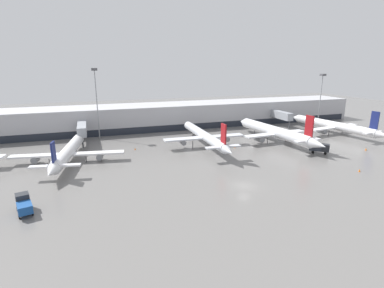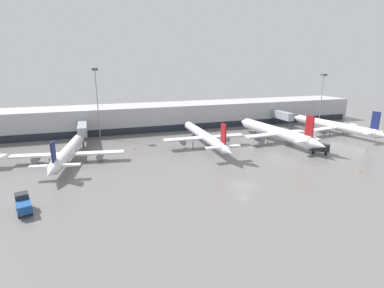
{
  "view_description": "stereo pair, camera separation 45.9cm",
  "coord_description": "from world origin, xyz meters",
  "px_view_note": "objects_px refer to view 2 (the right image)",
  "views": [
    {
      "loc": [
        -28.34,
        -49.72,
        23.81
      ],
      "look_at": [
        -2.95,
        23.94,
        3.0
      ],
      "focal_mm": 28.0,
      "sensor_mm": 36.0,
      "label": 1
    },
    {
      "loc": [
        -27.9,
        -49.86,
        23.81
      ],
      "look_at": [
        -2.95,
        23.94,
        3.0
      ],
      "focal_mm": 28.0,
      "sensor_mm": 36.0,
      "label": 2
    }
  ],
  "objects_px": {
    "traffic_cone_0": "(360,171)",
    "apron_light_mast_1": "(323,85)",
    "parked_jet_1": "(276,132)",
    "parked_jet_2": "(205,136)",
    "traffic_cone_3": "(135,149)",
    "traffic_cone_4": "(235,147)",
    "service_truck_1": "(23,204)",
    "service_truck_0": "(320,148)",
    "apron_light_mast_0": "(96,85)",
    "parked_jet_3": "(68,152)",
    "parked_jet_4": "(335,126)",
    "traffic_cone_1": "(367,149)"
  },
  "relations": [
    {
      "from": "service_truck_1",
      "to": "apron_light_mast_0",
      "type": "distance_m",
      "value": 53.9
    },
    {
      "from": "parked_jet_1",
      "to": "service_truck_0",
      "type": "relative_size",
      "value": 7.73
    },
    {
      "from": "service_truck_0",
      "to": "traffic_cone_0",
      "type": "bearing_deg",
      "value": -53.59
    },
    {
      "from": "service_truck_0",
      "to": "apron_light_mast_1",
      "type": "bearing_deg",
      "value": 93.0
    },
    {
      "from": "service_truck_0",
      "to": "traffic_cone_1",
      "type": "distance_m",
      "value": 14.73
    },
    {
      "from": "parked_jet_2",
      "to": "apron_light_mast_1",
      "type": "distance_m",
      "value": 61.25
    },
    {
      "from": "parked_jet_3",
      "to": "apron_light_mast_0",
      "type": "height_order",
      "value": "apron_light_mast_0"
    },
    {
      "from": "parked_jet_2",
      "to": "traffic_cone_0",
      "type": "xyz_separation_m",
      "value": [
        25.87,
        -31.41,
        -3.02
      ]
    },
    {
      "from": "traffic_cone_0",
      "to": "parked_jet_1",
      "type": "bearing_deg",
      "value": 95.33
    },
    {
      "from": "service_truck_1",
      "to": "traffic_cone_1",
      "type": "distance_m",
      "value": 85.87
    },
    {
      "from": "service_truck_0",
      "to": "apron_light_mast_0",
      "type": "distance_m",
      "value": 69.97
    },
    {
      "from": "parked_jet_2",
      "to": "parked_jet_3",
      "type": "bearing_deg",
      "value": 95.09
    },
    {
      "from": "traffic_cone_4",
      "to": "apron_light_mast_1",
      "type": "distance_m",
      "value": 55.82
    },
    {
      "from": "service_truck_0",
      "to": "service_truck_1",
      "type": "bearing_deg",
      "value": -126.95
    },
    {
      "from": "traffic_cone_3",
      "to": "apron_light_mast_1",
      "type": "height_order",
      "value": "apron_light_mast_1"
    },
    {
      "from": "service_truck_0",
      "to": "traffic_cone_0",
      "type": "height_order",
      "value": "service_truck_0"
    },
    {
      "from": "apron_light_mast_0",
      "to": "traffic_cone_0",
      "type": "bearing_deg",
      "value": -43.79
    },
    {
      "from": "parked_jet_2",
      "to": "traffic_cone_0",
      "type": "bearing_deg",
      "value": -139.19
    },
    {
      "from": "parked_jet_3",
      "to": "traffic_cone_0",
      "type": "xyz_separation_m",
      "value": [
        63.38,
        -28.95,
        -2.25
      ]
    },
    {
      "from": "apron_light_mast_1",
      "to": "traffic_cone_0",
      "type": "bearing_deg",
      "value": -122.39
    },
    {
      "from": "traffic_cone_0",
      "to": "apron_light_mast_1",
      "type": "relative_size",
      "value": 0.03
    },
    {
      "from": "service_truck_1",
      "to": "apron_light_mast_0",
      "type": "bearing_deg",
      "value": -30.97
    },
    {
      "from": "traffic_cone_1",
      "to": "apron_light_mast_1",
      "type": "distance_m",
      "value": 42.36
    },
    {
      "from": "parked_jet_2",
      "to": "traffic_cone_4",
      "type": "relative_size",
      "value": 53.66
    },
    {
      "from": "parked_jet_1",
      "to": "service_truck_1",
      "type": "height_order",
      "value": "parked_jet_1"
    },
    {
      "from": "parked_jet_4",
      "to": "traffic_cone_3",
      "type": "relative_size",
      "value": 62.39
    },
    {
      "from": "traffic_cone_1",
      "to": "apron_light_mast_1",
      "type": "relative_size",
      "value": 0.04
    },
    {
      "from": "parked_jet_4",
      "to": "apron_light_mast_1",
      "type": "relative_size",
      "value": 1.93
    },
    {
      "from": "traffic_cone_0",
      "to": "traffic_cone_4",
      "type": "bearing_deg",
      "value": 122.64
    },
    {
      "from": "traffic_cone_1",
      "to": "traffic_cone_4",
      "type": "bearing_deg",
      "value": 156.56
    },
    {
      "from": "parked_jet_3",
      "to": "parked_jet_4",
      "type": "bearing_deg",
      "value": -77.84
    },
    {
      "from": "apron_light_mast_0",
      "to": "apron_light_mast_1",
      "type": "relative_size",
      "value": 1.13
    },
    {
      "from": "traffic_cone_4",
      "to": "apron_light_mast_1",
      "type": "xyz_separation_m",
      "value": [
        49.05,
        21.78,
        15.34
      ]
    },
    {
      "from": "traffic_cone_3",
      "to": "apron_light_mast_1",
      "type": "relative_size",
      "value": 0.03
    },
    {
      "from": "parked_jet_1",
      "to": "parked_jet_2",
      "type": "xyz_separation_m",
      "value": [
        -23.12,
        1.93,
        0.04
      ]
    },
    {
      "from": "service_truck_1",
      "to": "traffic_cone_4",
      "type": "height_order",
      "value": "service_truck_1"
    },
    {
      "from": "traffic_cone_0",
      "to": "traffic_cone_1",
      "type": "bearing_deg",
      "value": 38.08
    },
    {
      "from": "traffic_cone_0",
      "to": "traffic_cone_1",
      "type": "height_order",
      "value": "traffic_cone_1"
    },
    {
      "from": "traffic_cone_4",
      "to": "service_truck_1",
      "type": "bearing_deg",
      "value": -154.32
    },
    {
      "from": "parked_jet_2",
      "to": "traffic_cone_3",
      "type": "bearing_deg",
      "value": 81.43
    },
    {
      "from": "parked_jet_4",
      "to": "service_truck_1",
      "type": "height_order",
      "value": "parked_jet_4"
    },
    {
      "from": "traffic_cone_0",
      "to": "traffic_cone_4",
      "type": "relative_size",
      "value": 0.85
    },
    {
      "from": "traffic_cone_1",
      "to": "traffic_cone_3",
      "type": "xyz_separation_m",
      "value": [
        -62.3,
        22.06,
        -0.07
      ]
    },
    {
      "from": "parked_jet_2",
      "to": "parked_jet_3",
      "type": "distance_m",
      "value": 37.6
    },
    {
      "from": "service_truck_1",
      "to": "traffic_cone_1",
      "type": "height_order",
      "value": "service_truck_1"
    },
    {
      "from": "apron_light_mast_1",
      "to": "service_truck_0",
      "type": "bearing_deg",
      "value": -130.51
    },
    {
      "from": "parked_jet_2",
      "to": "traffic_cone_3",
      "type": "distance_m",
      "value": 20.55
    },
    {
      "from": "traffic_cone_1",
      "to": "service_truck_0",
      "type": "bearing_deg",
      "value": 171.96
    },
    {
      "from": "service_truck_1",
      "to": "apron_light_mast_0",
      "type": "relative_size",
      "value": 0.24
    },
    {
      "from": "parked_jet_1",
      "to": "apron_light_mast_0",
      "type": "distance_m",
      "value": 58.76
    }
  ]
}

